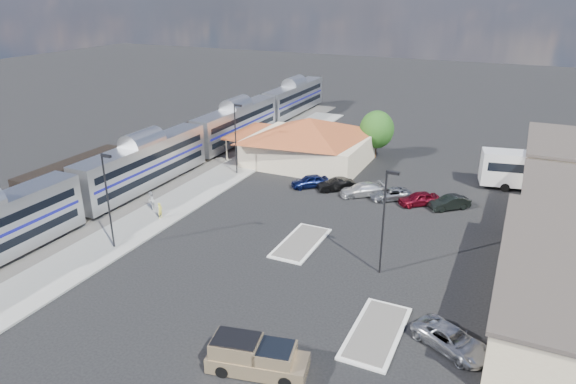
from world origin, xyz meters
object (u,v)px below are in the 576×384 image
at_px(station_depot, 308,140).
at_px(pickup_truck, 258,357).
at_px(coach_bus, 544,170).
at_px(suv, 451,340).

height_order(station_depot, pickup_truck, station_depot).
relative_size(station_depot, coach_bus, 1.31).
distance_m(pickup_truck, suv, 12.66).
height_order(suv, coach_bus, coach_bus).
xyz_separation_m(station_depot, coach_bus, (28.56, 2.00, -0.59)).
bearing_deg(suv, coach_bus, 20.03).
bearing_deg(pickup_truck, station_depot, 6.81).
distance_m(pickup_truck, coach_bus, 43.59).
xyz_separation_m(suv, coach_bus, (5.15, 33.53, 1.81)).
bearing_deg(coach_bus, suv, 160.63).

